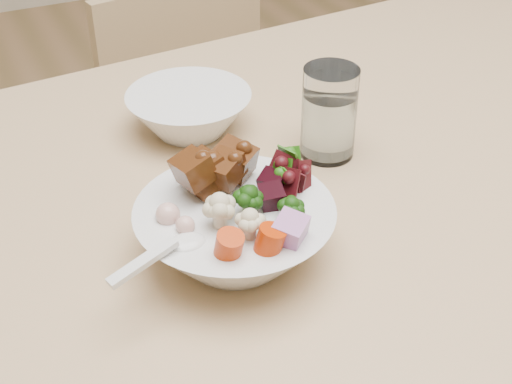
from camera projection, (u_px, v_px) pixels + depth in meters
dining_table at (446, 256)px, 0.82m from camera, size 1.86×1.15×0.84m
chair_far at (213, 162)px, 1.52m from camera, size 0.44×0.44×0.82m
food_bowl at (236, 228)px, 0.67m from camera, size 0.19×0.19×0.10m
soup_spoon at (176, 248)px, 0.61m from camera, size 0.10×0.05×0.02m
water_glass at (329, 116)px, 0.81m from camera, size 0.06×0.06×0.11m
side_bowl at (189, 113)px, 0.87m from camera, size 0.15×0.15×0.05m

